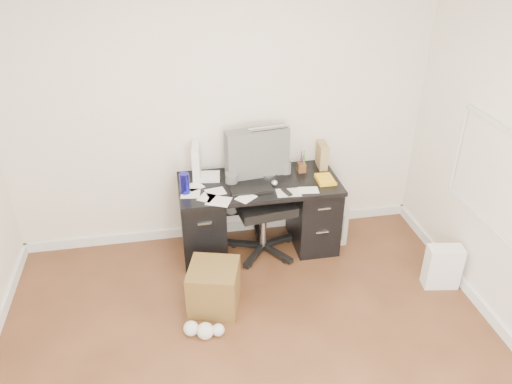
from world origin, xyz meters
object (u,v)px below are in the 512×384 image
pc_tower (331,217)px  wicker_basket (214,287)px  keyboard (252,190)px  office_chair (263,197)px  desk (259,213)px  lcd_monitor (269,150)px

pc_tower → wicker_basket: (-1.30, -0.84, -0.02)m
keyboard → wicker_basket: keyboard is taller
office_chair → pc_tower: (0.73, 0.12, -0.39)m
desk → lcd_monitor: size_ratio=3.01×
keyboard → office_chair: 0.23m
lcd_monitor → office_chair: lcd_monitor is taller
wicker_basket → office_chair: bearing=51.7°
desk → lcd_monitor: 0.63m
desk → lcd_monitor: lcd_monitor is taller
desk → office_chair: office_chair is taller
office_chair → wicker_basket: size_ratio=3.00×
desk → keyboard: 0.41m
office_chair → wicker_basket: office_chair is taller
wicker_basket → lcd_monitor: bearing=54.2°
pc_tower → wicker_basket: 1.55m
lcd_monitor → pc_tower: (0.65, -0.07, -0.78)m
lcd_monitor → pc_tower: size_ratio=1.14×
desk → office_chair: size_ratio=1.24×
lcd_monitor → office_chair: (-0.09, -0.19, -0.39)m
desk → pc_tower: size_ratio=3.42×
lcd_monitor → office_chair: bearing=-121.9°
lcd_monitor → keyboard: bearing=-132.4°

